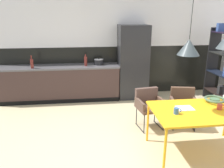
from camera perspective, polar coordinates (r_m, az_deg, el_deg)
name	(u,v)px	position (r m, az deg, el deg)	size (l,w,h in m)	color
ground_plane	(142,157)	(3.75, 7.58, -17.72)	(8.18, 8.18, 0.00)	#CAB98D
back_wall_splashback_dark	(116,70)	(6.25, 1.02, 3.54)	(6.29, 0.12, 1.30)	black
back_wall_panel_upper	(116,21)	(6.07, 1.09, 15.57)	(6.29, 0.12, 1.30)	white
kitchen_counter	(60,83)	(5.94, -13.01, 0.26)	(3.02, 0.63, 0.89)	#3D2B28
refrigerator_column	(133,62)	(5.90, 5.26, 5.51)	(0.74, 0.60, 1.88)	#232326
dining_table	(202,113)	(3.75, 21.75, -6.73)	(1.52, 0.94, 0.74)	#EFA517
armchair_by_stool	(183,102)	(4.65, 17.44, -4.36)	(0.56, 0.56, 0.75)	brown
armchair_corner_seat	(149,102)	(4.46, 9.26, -4.59)	(0.55, 0.54, 0.75)	brown
fruit_bowl	(215,99)	(4.12, 24.47, -3.57)	(0.34, 0.34, 0.07)	#4C704C
open_book	(185,108)	(3.70, 17.87, -5.80)	(0.25, 0.21, 0.02)	white
mug_wide_latte	(176,111)	(3.46, 15.91, -6.52)	(0.12, 0.07, 0.09)	#335B93
mug_dark_espresso	(220,107)	(3.84, 25.51, -5.20)	(0.12, 0.08, 0.09)	#B23D33
cooking_pot	(99,62)	(5.83, -3.35, 5.59)	(0.24, 0.24, 0.17)	black
bottle_vinegar_dark	(86,61)	(5.71, -6.64, 5.74)	(0.08, 0.08, 0.29)	maroon
bottle_spice_small	(32,63)	(5.74, -19.51, 4.91)	(0.07, 0.07, 0.31)	maroon
open_shelf_unit	(223,65)	(6.06, 26.05, 4.40)	(0.30, 0.90, 1.92)	black
pendant_lamp_over_table_near	(189,47)	(3.38, 18.74, 8.78)	(0.31, 0.31, 0.98)	black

